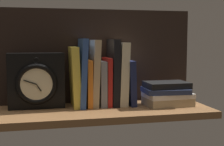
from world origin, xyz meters
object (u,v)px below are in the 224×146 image
Objects in this scene: book_navy_bierce at (129,82)px; book_stack_side at (167,94)px; book_orange_pandolfini at (88,83)px; book_tan_shortstories at (94,73)px; book_black_skeptic at (113,72)px; book_yellow_seinlanguage at (75,77)px; book_blue_modern at (82,73)px; framed_clock at (37,81)px; book_red_requiem at (107,81)px; book_gray_chess at (101,83)px; book_cream_twain at (121,74)px.

book_navy_bierce is 0.93× the size of book_stack_side.
book_orange_pandolfini is at bearing 180.00° from book_navy_bierce.
book_tan_shortstories is at bearing 0.00° from book_orange_pandolfini.
book_black_skeptic reaches higher than book_stack_side.
book_orange_pandolfini is 0.70× the size of book_black_skeptic.
book_navy_bierce is (21.28, 0.00, -2.66)cm from book_yellow_seinlanguage.
book_blue_modern is 33.91cm from book_stack_side.
framed_clock reaches higher than book_stack_side.
book_yellow_seinlanguage is 0.88× the size of book_blue_modern.
framed_clock is (-19.19, -0.21, 1.22)cm from book_orange_pandolfini.
book_gray_chess is at bearing 180.00° from book_red_requiem.
book_black_skeptic is at bearing -0.00° from book_tan_shortstories.
book_red_requiem is 0.72× the size of book_black_skeptic.
book_tan_shortstories is 4.89cm from book_gray_chess.
book_yellow_seinlanguage is 21.44cm from book_navy_bierce.
book_orange_pandolfini reaches higher than book_stack_side.
book_navy_bierce is at bearing 0.00° from book_yellow_seinlanguage.
book_yellow_seinlanguage reaches higher than framed_clock.
book_orange_pandolfini is 10.72cm from book_black_skeptic.
book_cream_twain is at bearing 0.00° from book_gray_chess.
book_yellow_seinlanguage is 1.31× the size of book_navy_bierce.
book_red_requiem is 4.33cm from book_black_skeptic.
book_navy_bierce is at bearing -0.00° from book_orange_pandolfini.
book_tan_shortstories reaches higher than book_red_requiem.
book_tan_shortstories is (7.47, 0.00, 1.33)cm from book_yellow_seinlanguage.
book_tan_shortstories is at bearing 0.00° from book_yellow_seinlanguage.
book_orange_pandolfini is at bearing 180.00° from book_red_requiem.
book_navy_bierce is at bearing 0.00° from book_black_skeptic.
book_red_requiem is at bearing 0.00° from book_yellow_seinlanguage.
book_black_skeptic is (7.52, -0.00, 0.11)cm from book_tan_shortstories.
framed_clock is (-14.18, -0.21, -1.23)cm from book_yellow_seinlanguage.
book_black_skeptic reaches higher than book_tan_shortstories.
book_orange_pandolfini is (5.01, 0.00, -2.45)cm from book_yellow_seinlanguage.
book_orange_pandolfini is 5.19cm from book_gray_chess.
book_yellow_seinlanguage is 14.23cm from framed_clock.
book_orange_pandolfini is 30.95cm from book_stack_side.
book_cream_twain is (10.74, 0.00, -0.48)cm from book_tan_shortstories.
book_stack_side is at bearing -24.60° from book_navy_bierce.
framed_clock is at bearing 172.96° from book_stack_side.
book_red_requiem is (12.54, 0.00, -2.13)cm from book_yellow_seinlanguage.
book_yellow_seinlanguage is at bearing -180.00° from book_cream_twain.
book_gray_chess is at bearing 0.00° from book_yellow_seinlanguage.
book_cream_twain is 32.46cm from framed_clock.
book_blue_modern is at bearing 180.00° from book_gray_chess.
book_black_skeptic is 1.47× the size of book_navy_bierce.
book_red_requiem is at bearing 180.00° from book_black_skeptic.
framed_clock is at bearing -179.59° from book_black_skeptic.
book_yellow_seinlanguage is 36.21cm from book_stack_side.
book_tan_shortstories is at bearing 180.00° from book_gray_chess.
book_stack_side is (22.45, -6.28, -4.73)cm from book_red_requiem.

